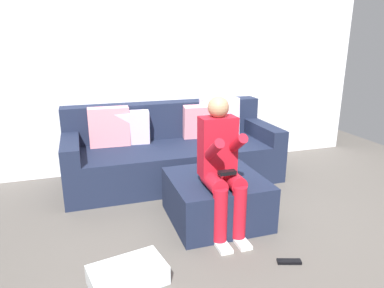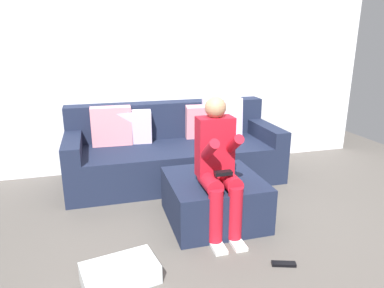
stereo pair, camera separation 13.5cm
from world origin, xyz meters
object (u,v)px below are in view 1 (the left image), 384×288
object	(u,v)px
couch_sectional	(172,150)
person_seated	(222,165)
storage_bin	(128,275)
remote_near_ottoman	(289,262)
ottoman	(216,198)

from	to	relation	value
couch_sectional	person_seated	distance (m)	1.33
storage_bin	remote_near_ottoman	world-z (taller)	storage_bin
couch_sectional	ottoman	size ratio (longest dim) A/B	2.95
person_seated	couch_sectional	bearing A→B (deg)	93.69
remote_near_ottoman	ottoman	bearing A→B (deg)	127.25
storage_bin	remote_near_ottoman	xyz separation A→B (m)	(1.15, -0.14, -0.06)
ottoman	person_seated	distance (m)	0.44
storage_bin	person_seated	bearing A→B (deg)	27.72
couch_sectional	person_seated	size ratio (longest dim) A/B	2.09
couch_sectional	person_seated	bearing A→B (deg)	-86.31
ottoman	remote_near_ottoman	xyz separation A→B (m)	(0.27, -0.78, -0.19)
storage_bin	remote_near_ottoman	size ratio (longest dim) A/B	2.84
remote_near_ottoman	person_seated	bearing A→B (deg)	136.12
couch_sectional	ottoman	xyz separation A→B (m)	(0.12, -1.10, -0.13)
ottoman	remote_near_ottoman	world-z (taller)	ottoman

